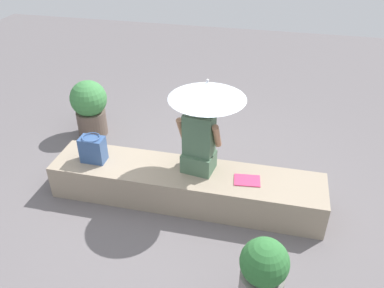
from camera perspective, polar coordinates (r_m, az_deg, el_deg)
ground_plane at (r=4.64m, az=-0.93°, el=-8.04°), size 14.00×14.00×0.00m
stone_bench at (r=4.51m, az=-0.96°, el=-6.07°), size 3.10×0.63×0.41m
person_seated at (r=4.20m, az=1.02°, el=0.58°), size 0.49×0.33×0.90m
parasol at (r=3.95m, az=2.25°, el=7.85°), size 0.81×0.81×1.08m
handbag_black at (r=4.61m, az=-14.29°, el=-0.73°), size 0.28×0.21×0.32m
magazine at (r=4.28m, az=8.06°, el=-5.29°), size 0.30×0.23×0.01m
planter_near at (r=5.83m, az=-14.74°, el=5.36°), size 0.52×0.52×0.84m
planter_far at (r=3.46m, az=10.30°, el=-18.20°), size 0.41×0.41×0.72m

